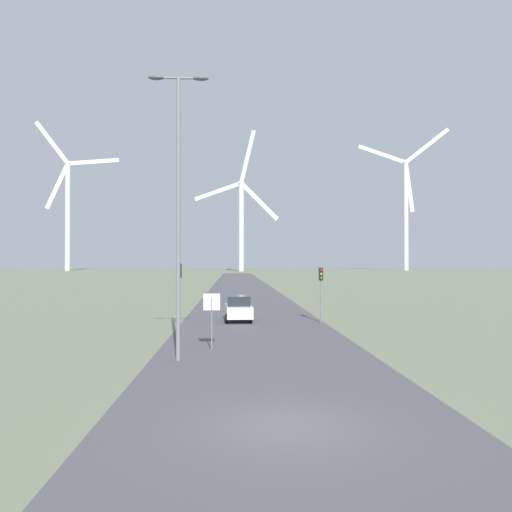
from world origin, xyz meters
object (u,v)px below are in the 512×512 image
object	(u,v)px
traffic_light_post_near_right	(321,282)
wind_turbine_far_left	(68,204)
wind_turbine_center	(406,203)
car_approaching	(239,308)
stop_sign_near	(212,310)
traffic_light_post_near_left	(179,281)
wind_turbine_left	(241,214)
streetlamp	(178,188)

from	to	relation	value
traffic_light_post_near_right	wind_turbine_far_left	distance (m)	215.31
traffic_light_post_near_right	wind_turbine_far_left	size ratio (longest dim) A/B	0.06
wind_turbine_center	wind_turbine_far_left	bearing A→B (deg)	-178.34
traffic_light_post_near_right	car_approaching	xyz separation A→B (m)	(-5.77, 1.13, -1.92)
stop_sign_near	wind_turbine_center	size ratio (longest dim) A/B	0.04
stop_sign_near	car_approaching	xyz separation A→B (m)	(1.42, 11.56, -0.99)
traffic_light_post_near_left	wind_turbine_far_left	size ratio (longest dim) A/B	0.06
wind_turbine_left	wind_turbine_center	size ratio (longest dim) A/B	0.91
streetlamp	car_approaching	size ratio (longest dim) A/B	2.95
traffic_light_post_near_right	streetlamp	bearing A→B (deg)	-123.22
wind_turbine_left	car_approaching	bearing A→B (deg)	-90.99
streetlamp	wind_turbine_center	distance (m)	232.54
traffic_light_post_near_right	wind_turbine_far_left	xyz separation A→B (m)	(-82.03, 197.12, 27.85)
stop_sign_near	wind_turbine_far_left	size ratio (longest dim) A/B	0.04
traffic_light_post_near_left	wind_turbine_center	size ratio (longest dim) A/B	0.06
streetlamp	traffic_light_post_near_right	size ratio (longest dim) A/B	3.21
stop_sign_near	traffic_light_post_near_left	bearing A→B (deg)	107.84
car_approaching	wind_turbine_far_left	xyz separation A→B (m)	(-76.26, 195.98, 29.77)
car_approaching	wind_turbine_far_left	world-z (taller)	wind_turbine_far_left
wind_turbine_far_left	wind_turbine_left	size ratio (longest dim) A/B	1.11
wind_turbine_far_left	wind_turbine_left	xyz separation A→B (m)	(79.38, -14.73, -5.69)
streetlamp	wind_turbine_far_left	bearing A→B (deg)	109.28
traffic_light_post_near_left	traffic_light_post_near_right	bearing A→B (deg)	17.86
car_approaching	wind_turbine_far_left	size ratio (longest dim) A/B	0.06
traffic_light_post_near_left	wind_turbine_left	size ratio (longest dim) A/B	0.07
wind_turbine_left	traffic_light_post_near_left	bearing A→B (deg)	-92.13
traffic_light_post_near_left	car_approaching	distance (m)	6.05
traffic_light_post_near_right	car_approaching	size ratio (longest dim) A/B	0.92
wind_turbine_center	car_approaching	bearing A→B (deg)	-112.44
streetlamp	traffic_light_post_near_left	world-z (taller)	streetlamp
traffic_light_post_near_left	streetlamp	bearing A→B (deg)	-84.11
wind_turbine_center	stop_sign_near	bearing A→B (deg)	-111.67
wind_turbine_far_left	wind_turbine_left	world-z (taller)	wind_turbine_far_left
traffic_light_post_near_right	wind_turbine_left	size ratio (longest dim) A/B	0.06
wind_turbine_left	wind_turbine_center	bearing A→B (deg)	13.64
wind_turbine_far_left	wind_turbine_center	xyz separation A→B (m)	(159.12, 4.62, 1.72)
traffic_light_post_near_left	wind_turbine_center	xyz separation A→B (m)	(86.65, 204.82, 29.36)
stop_sign_near	traffic_light_post_near_right	distance (m)	12.70
traffic_light_post_near_right	wind_turbine_far_left	world-z (taller)	wind_turbine_far_left
traffic_light_post_near_right	wind_turbine_left	world-z (taller)	wind_turbine_left
stop_sign_near	traffic_light_post_near_left	world-z (taller)	traffic_light_post_near_left
streetlamp	traffic_light_post_near_left	xyz separation A→B (m)	(-1.03, 9.95, -4.43)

